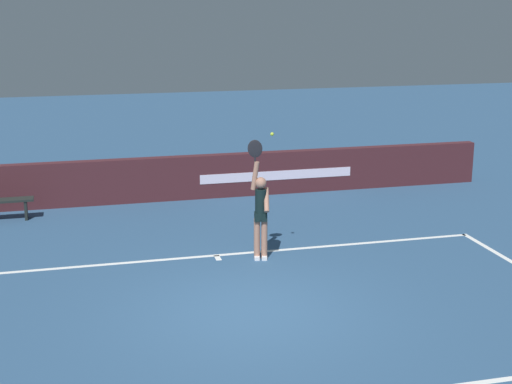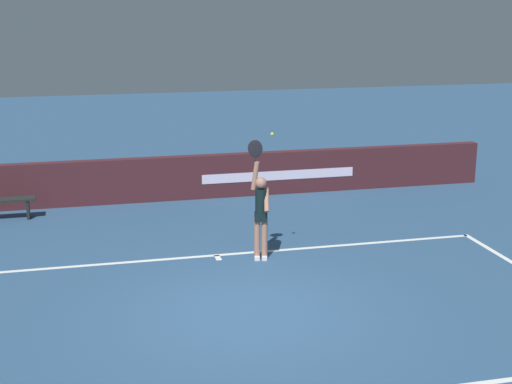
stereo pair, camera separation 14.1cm
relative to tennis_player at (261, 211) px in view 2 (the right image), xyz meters
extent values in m
plane|color=#2E5075|center=(-0.80, -2.42, -0.98)|extent=(60.00, 60.00, 0.00)
cube|color=white|center=(-0.80, 0.39, -0.98)|extent=(10.95, 0.11, 0.00)
cube|color=white|center=(-0.80, 0.24, -0.98)|extent=(0.11, 0.30, 0.00)
cube|color=#441E23|center=(-0.80, 4.86, -0.42)|extent=(16.23, 0.28, 1.11)
cube|color=silver|center=(1.66, 4.71, -0.47)|extent=(4.05, 0.01, 0.24)
cylinder|color=#A8745D|center=(0.08, -0.01, -0.57)|extent=(0.12, 0.12, 0.82)
cylinder|color=#A8745D|center=(-0.07, 0.02, -0.57)|extent=(0.12, 0.12, 0.82)
cube|color=white|center=(0.07, -0.03, -0.94)|extent=(0.15, 0.26, 0.07)
cube|color=white|center=(-0.07, 0.00, -0.94)|extent=(0.15, 0.26, 0.07)
cylinder|color=black|center=(0.01, 0.00, 0.13)|extent=(0.22, 0.22, 0.58)
cube|color=black|center=(0.01, 0.00, -0.12)|extent=(0.28, 0.25, 0.16)
sphere|color=#A8745D|center=(0.01, 0.00, 0.55)|extent=(0.22, 0.22, 0.22)
cylinder|color=#A8745D|center=(-0.10, 0.03, 0.69)|extent=(0.19, 0.13, 0.55)
cylinder|color=#A8745D|center=(0.10, -0.08, 0.23)|extent=(0.17, 0.39, 0.44)
ellipsoid|color=black|center=(-0.10, 0.03, 1.22)|extent=(0.31, 0.09, 0.36)
cylinder|color=black|center=(-0.10, 0.03, 1.03)|extent=(0.03, 0.03, 0.18)
sphere|color=#C4E237|center=(0.20, -0.10, 1.50)|extent=(0.07, 0.07, 0.07)
cube|color=black|center=(-5.17, 3.98, -0.51)|extent=(1.59, 0.37, 0.05)
cube|color=black|center=(-4.57, 3.99, -0.74)|extent=(0.06, 0.32, 0.47)
camera|label=1|loc=(-3.45, -13.32, 3.91)|focal=52.10mm
camera|label=2|loc=(-3.31, -13.35, 3.91)|focal=52.10mm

